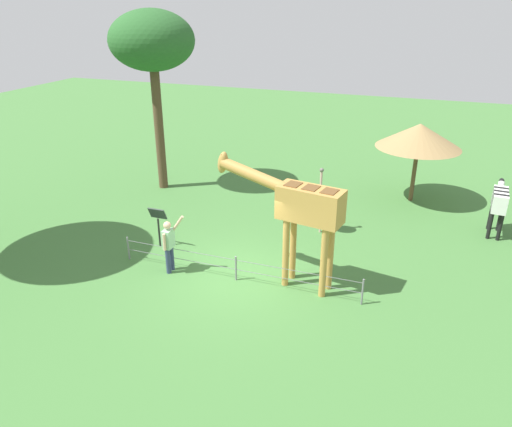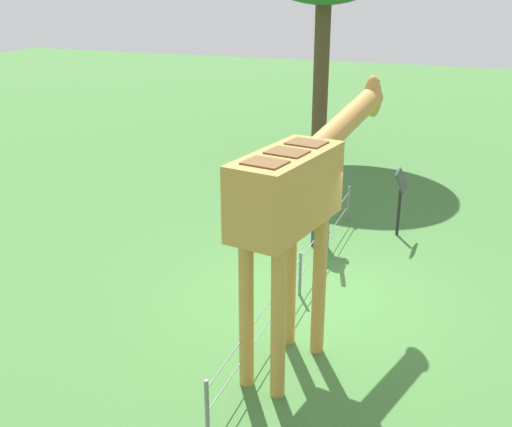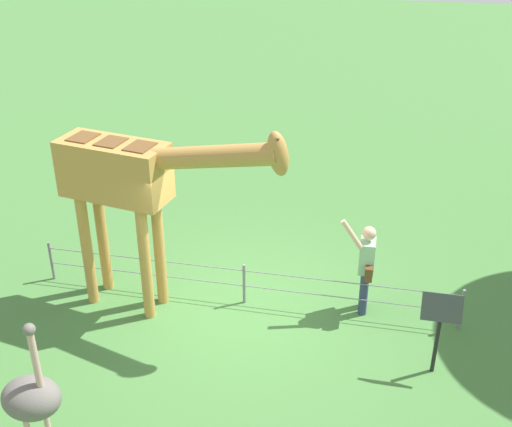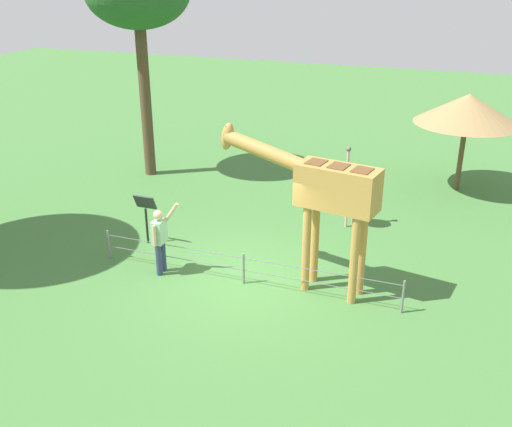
{
  "view_description": "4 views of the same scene",
  "coord_description": "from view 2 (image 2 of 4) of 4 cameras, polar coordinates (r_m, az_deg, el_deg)",
  "views": [
    {
      "loc": [
        -4.54,
        11.07,
        7.24
      ],
      "look_at": [
        -0.39,
        -0.36,
        1.87
      ],
      "focal_mm": 34.11,
      "sensor_mm": 36.0,
      "label": 1
    },
    {
      "loc": [
        -8.42,
        -2.22,
        4.74
      ],
      "look_at": [
        -0.5,
        0.77,
        1.51
      ],
      "focal_mm": 42.98,
      "sensor_mm": 36.0,
      "label": 2
    },
    {
      "loc": [
        2.06,
        -8.59,
        6.51
      ],
      "look_at": [
        0.22,
        0.12,
        1.78
      ],
      "focal_mm": 45.64,
      "sensor_mm": 36.0,
      "label": 3
    },
    {
      "loc": [
        -4.25,
        11.0,
        6.72
      ],
      "look_at": [
        -0.05,
        -0.46,
        1.45
      ],
      "focal_mm": 41.38,
      "sensor_mm": 36.0,
      "label": 4
    }
  ],
  "objects": [
    {
      "name": "giraffe",
      "position": [
        7.48,
        3.91,
        1.77
      ],
      "size": [
        3.74,
        1.14,
        3.47
      ],
      "color": "#BC8942",
      "rests_on": "ground_plane"
    },
    {
      "name": "visitor",
      "position": [
        11.38,
        6.15,
        1.06
      ],
      "size": [
        0.57,
        0.58,
        1.76
      ],
      "color": "navy",
      "rests_on": "ground_plane"
    },
    {
      "name": "info_sign",
      "position": [
        12.18,
        13.32,
        2.17
      ],
      "size": [
        0.56,
        0.21,
        1.32
      ],
      "color": "black",
      "rests_on": "ground_plane"
    },
    {
      "name": "ground_plane",
      "position": [
        9.92,
        5.24,
        -7.76
      ],
      "size": [
        60.0,
        60.0,
        0.0
      ],
      "primitive_type": "plane",
      "color": "#427538"
    },
    {
      "name": "wire_fence",
      "position": [
        9.78,
        4.13,
        -5.48
      ],
      "size": [
        7.05,
        0.05,
        0.75
      ],
      "color": "slate",
      "rests_on": "ground_plane"
    }
  ]
}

